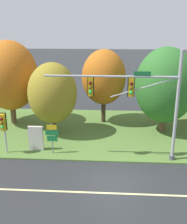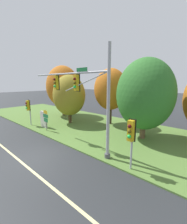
% 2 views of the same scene
% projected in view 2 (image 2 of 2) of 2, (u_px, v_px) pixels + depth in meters
% --- Properties ---
extents(ground_plane, '(160.00, 160.00, 0.00)m').
position_uv_depth(ground_plane, '(38.00, 156.00, 11.06)').
color(ground_plane, '#282B2D').
extents(lane_stripe, '(36.00, 0.16, 0.01)m').
position_uv_depth(lane_stripe, '(21.00, 162.00, 10.18)').
color(lane_stripe, beige).
rests_on(lane_stripe, ground).
extents(grass_verge, '(48.00, 11.50, 0.10)m').
position_uv_depth(grass_verge, '(106.00, 129.00, 17.06)').
color(grass_verge, '#517533').
rests_on(grass_verge, ground).
extents(traffic_signal_mast, '(9.08, 0.49, 7.66)m').
position_uv_depth(traffic_signal_mast, '(82.00, 91.00, 11.29)').
color(traffic_signal_mast, '#9EA0A5').
rests_on(traffic_signal_mast, grass_verge).
extents(pedestrian_signal_near_kerb, '(0.46, 0.55, 3.14)m').
position_uv_depth(pedestrian_signal_near_kerb, '(28.00, 107.00, 18.17)').
color(pedestrian_signal_near_kerb, '#9EA0A5').
rests_on(pedestrian_signal_near_kerb, grass_verge).
extents(pedestrian_signal_further_along, '(0.46, 0.55, 3.16)m').
position_uv_depth(pedestrian_signal_further_along, '(131.00, 134.00, 8.66)').
color(pedestrian_signal_further_along, '#9EA0A5').
rests_on(pedestrian_signal_further_along, grass_verge).
extents(route_sign_post, '(0.97, 0.08, 2.30)m').
position_uv_depth(route_sign_post, '(46.00, 118.00, 16.24)').
color(route_sign_post, slate).
rests_on(route_sign_post, grass_verge).
extents(tree_nearest_road, '(5.12, 5.12, 7.77)m').
position_uv_depth(tree_nearest_road, '(63.00, 87.00, 23.45)').
color(tree_nearest_road, brown).
rests_on(tree_nearest_road, grass_verge).
extents(tree_left_of_mast, '(4.12, 4.12, 6.17)m').
position_uv_depth(tree_left_of_mast, '(69.00, 95.00, 19.08)').
color(tree_left_of_mast, '#4C3823').
rests_on(tree_left_of_mast, grass_verge).
extents(tree_behind_signpost, '(4.08, 4.08, 6.93)m').
position_uv_depth(tree_behind_signpost, '(111.00, 89.00, 18.44)').
color(tree_behind_signpost, '#423021').
rests_on(tree_behind_signpost, grass_verge).
extents(tree_mid_verge, '(5.16, 5.16, 7.38)m').
position_uv_depth(tree_mid_verge, '(145.00, 95.00, 13.53)').
color(tree_mid_verge, brown).
rests_on(tree_mid_verge, grass_verge).
extents(info_kiosk, '(1.10, 0.24, 1.90)m').
position_uv_depth(info_kiosk, '(44.00, 119.00, 17.61)').
color(info_kiosk, beige).
rests_on(info_kiosk, grass_verge).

